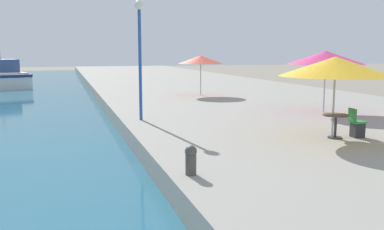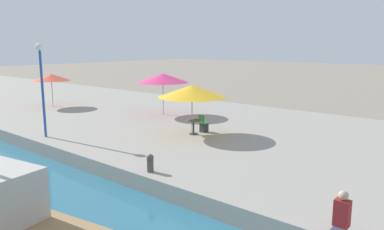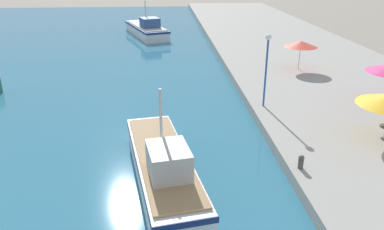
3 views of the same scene
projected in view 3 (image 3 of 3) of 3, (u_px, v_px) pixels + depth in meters
quay_promenade at (292, 51)px, 39.59m from camera, size 16.00×90.00×0.66m
fishing_boat_near at (163, 166)px, 16.39m from camera, size 3.82×9.38×4.40m
fishing_boat_far at (147, 29)px, 48.92m from camera, size 6.25×11.08×4.47m
cafe_umbrella_striped at (301, 44)px, 31.11m from camera, size 2.76×2.76×2.40m
mooring_bollard at (301, 161)px, 16.61m from camera, size 0.26×0.26×0.65m
lamppost at (267, 58)px, 22.71m from camera, size 0.36×0.36×4.56m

